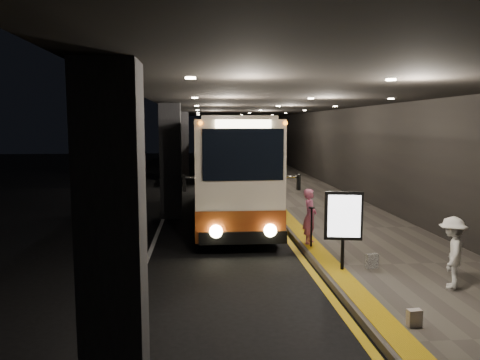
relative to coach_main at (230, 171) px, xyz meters
name	(u,v)px	position (x,y,z in m)	size (l,w,h in m)	color
ground	(213,242)	(-0.78, -4.15, -1.79)	(90.00, 90.00, 0.00)	black
lane_line_white	(166,212)	(-2.58, 0.85, -1.79)	(0.12, 50.00, 0.01)	silver
kerb_stripe_yellow	(266,211)	(1.57, 0.85, -1.79)	(0.18, 50.00, 0.01)	gold
sidewalk	(322,208)	(3.97, 0.85, -1.72)	(4.50, 50.00, 0.15)	#514C44
tactile_strip	(278,207)	(2.07, 0.85, -1.64)	(0.50, 50.00, 0.01)	gold
terminal_wall	(376,139)	(6.22, 0.85, 1.21)	(0.10, 50.00, 6.00)	black
support_columns	(171,161)	(-2.28, -0.15, 0.41)	(0.80, 24.80, 4.40)	black
canopy	(270,100)	(1.72, 0.85, 2.81)	(9.00, 50.00, 0.40)	black
coach_main	(230,171)	(0.00, 0.00, 0.00)	(2.60, 12.03, 3.73)	beige
coach_second	(220,151)	(0.27, 15.37, -0.07)	(2.88, 11.49, 3.58)	beige
passenger_boarding	(310,216)	(2.02, -5.12, -0.84)	(0.58, 0.38, 1.60)	#C75C85
passenger_waiting_white	(452,252)	(4.15, -9.04, -0.88)	(0.99, 0.46, 1.53)	silver
bag_polka	(372,261)	(2.97, -7.58, -1.47)	(0.29, 0.12, 0.35)	black
bag_plain	(414,318)	(2.50, -10.84, -1.49)	(0.24, 0.14, 0.30)	#BEB4B2
info_sign	(344,217)	(2.22, -7.66, -0.37)	(0.89, 0.27, 1.89)	black
stanchion_post	(311,227)	(1.97, -5.53, -1.08)	(0.05, 0.05, 1.13)	black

